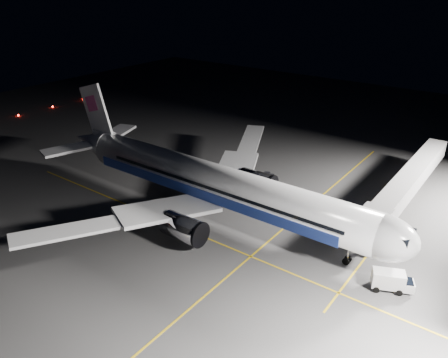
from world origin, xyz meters
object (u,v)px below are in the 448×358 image
Objects in this scene: jet_bridge at (407,184)px; safety_cone_a at (233,186)px; airliner at (211,182)px; safety_cone_b at (232,203)px; service_truck at (392,280)px; safety_cone_c at (196,190)px; baggage_tug at (267,178)px.

safety_cone_a is (-25.52, -8.94, -4.29)m from jet_bridge.
safety_cone_b is (0.89, 4.00, -4.85)m from airliner.
service_truck is 27.38m from safety_cone_b.
safety_cone_c is (-6.57, 4.00, -4.90)m from airliner.
safety_cone_c is (-7.54, -10.44, -0.54)m from baggage_tug.
jet_bridge is at bearing 19.31° from safety_cone_a.
jet_bridge is 27.38m from safety_cone_a.
jet_bridge is (23.08, 18.06, -0.58)m from airliner.
service_truck is at bearing -12.28° from safety_cone_b.
safety_cone_b is (-26.73, 5.82, -0.96)m from service_truck.
safety_cone_a is at bearing -147.27° from baggage_tug.
service_truck is 32.01m from safety_cone_a.
airliner is 15.11m from baggage_tug.
jet_bridge is 22.72m from baggage_tug.
service_truck is at bearing -56.02° from baggage_tug.
airliner is at bearing -118.46° from baggage_tug.
safety_cone_c is (-4.13, -5.11, -0.02)m from safety_cone_a.
jet_bridge is 26.61m from safety_cone_b.
safety_cone_b is (-22.19, -14.06, -4.27)m from jet_bridge.
airliner is 20.53× the size of baggage_tug.
airliner is at bearing -31.32° from safety_cone_c.
jet_bridge is 59.17× the size of safety_cone_a.
safety_cone_b is at bearing 77.49° from airliner.
baggage_tug is (-22.11, -3.62, -3.77)m from jet_bridge.
safety_cone_a is at bearing 135.86° from service_truck.
baggage_tug reaches higher than safety_cone_b.
safety_cone_b reaches higher than safety_cone_a.
baggage_tug is at bearing -170.70° from jet_bridge.
airliner is at bearing -141.96° from jet_bridge.
jet_bridge is at bearing 25.36° from safety_cone_c.
safety_cone_b is (-0.07, -10.44, -0.50)m from baggage_tug.
airliner reaches higher than jet_bridge.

